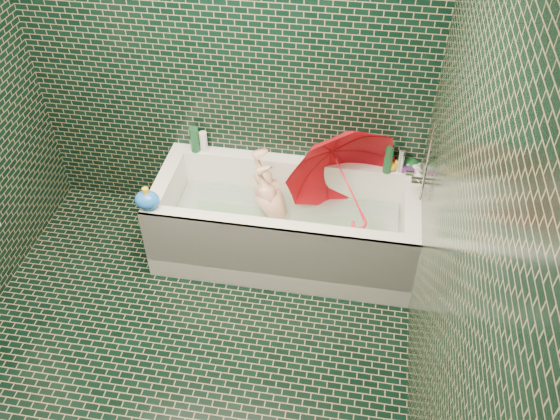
% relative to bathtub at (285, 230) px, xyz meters
% --- Properties ---
extents(floor, '(2.80, 2.80, 0.00)m').
position_rel_bathtub_xyz_m(floor, '(-0.45, -1.01, -0.21)').
color(floor, black).
rests_on(floor, ground).
extents(wall_back, '(2.80, 0.00, 2.80)m').
position_rel_bathtub_xyz_m(wall_back, '(-0.45, 0.39, 1.04)').
color(wall_back, black).
rests_on(wall_back, floor).
extents(wall_right, '(0.00, 2.80, 2.80)m').
position_rel_bathtub_xyz_m(wall_right, '(0.85, -1.01, 1.04)').
color(wall_right, black).
rests_on(wall_right, floor).
extents(bathtub, '(1.70, 0.75, 0.55)m').
position_rel_bathtub_xyz_m(bathtub, '(0.00, 0.00, 0.00)').
color(bathtub, white).
rests_on(bathtub, floor).
extents(bath_mat, '(1.35, 0.47, 0.01)m').
position_rel_bathtub_xyz_m(bath_mat, '(0.00, 0.02, -0.06)').
color(bath_mat, green).
rests_on(bath_mat, bathtub).
extents(water, '(1.48, 0.53, 0.00)m').
position_rel_bathtub_xyz_m(water, '(0.00, 0.02, 0.09)').
color(water, silver).
rests_on(water, bathtub).
extents(faucet, '(0.18, 0.19, 0.55)m').
position_rel_bathtub_xyz_m(faucet, '(0.81, 0.01, 0.56)').
color(faucet, silver).
rests_on(faucet, wall_right).
extents(child, '(1.00, 0.56, 0.42)m').
position_rel_bathtub_xyz_m(child, '(-0.06, 0.05, 0.10)').
color(child, '#EBB193').
rests_on(child, bathtub).
extents(umbrella, '(1.07, 1.12, 0.99)m').
position_rel_bathtub_xyz_m(umbrella, '(0.39, 0.06, 0.39)').
color(umbrella, red).
rests_on(umbrella, bathtub).
extents(soap_bottle_a, '(0.12, 0.12, 0.27)m').
position_rel_bathtub_xyz_m(soap_bottle_a, '(0.80, 0.32, 0.34)').
color(soap_bottle_a, white).
rests_on(soap_bottle_a, bathtub).
extents(soap_bottle_b, '(0.09, 0.09, 0.19)m').
position_rel_bathtub_xyz_m(soap_bottle_b, '(0.76, 0.31, 0.34)').
color(soap_bottle_b, '#541D6D').
rests_on(soap_bottle_b, bathtub).
extents(soap_bottle_c, '(0.18, 0.18, 0.18)m').
position_rel_bathtub_xyz_m(soap_bottle_c, '(0.76, 0.33, 0.34)').
color(soap_bottle_c, '#154C27').
rests_on(soap_bottle_c, bathtub).
extents(bottle_right_tall, '(0.07, 0.07, 0.23)m').
position_rel_bathtub_xyz_m(bottle_right_tall, '(0.63, 0.31, 0.45)').
color(bottle_right_tall, '#154C27').
rests_on(bottle_right_tall, bathtub).
extents(bottle_right_pump, '(0.05, 0.05, 0.18)m').
position_rel_bathtub_xyz_m(bottle_right_pump, '(0.71, 0.33, 0.43)').
color(bottle_right_pump, silver).
rests_on(bottle_right_pump, bathtub).
extents(bottle_left_tall, '(0.08, 0.08, 0.18)m').
position_rel_bathtub_xyz_m(bottle_left_tall, '(-0.67, 0.33, 0.43)').
color(bottle_left_tall, '#154C27').
rests_on(bottle_left_tall, bathtub).
extents(bottle_left_short, '(0.06, 0.06, 0.15)m').
position_rel_bathtub_xyz_m(bottle_left_short, '(-0.62, 0.34, 0.41)').
color(bottle_left_short, white).
rests_on(bottle_left_short, bathtub).
extents(rubber_duck, '(0.11, 0.08, 0.09)m').
position_rel_bathtub_xyz_m(rubber_duck, '(0.66, 0.33, 0.38)').
color(rubber_duck, gold).
rests_on(rubber_duck, bathtub).
extents(bath_toy, '(0.18, 0.16, 0.15)m').
position_rel_bathtub_xyz_m(bath_toy, '(-0.80, -0.29, 0.40)').
color(bath_toy, blue).
rests_on(bath_toy, bathtub).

